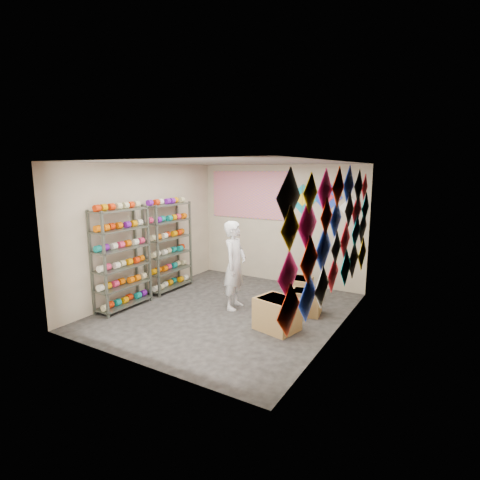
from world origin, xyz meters
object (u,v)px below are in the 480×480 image
Objects in this scene: shelf_rack_front at (122,259)px; shelf_rack_back at (169,247)px; carton_c at (299,289)px; carton_b at (306,302)px; shopkeeper at (235,265)px; carton_a at (277,314)px.

shelf_rack_back is (0.00, 1.30, 0.00)m from shelf_rack_front.
carton_b is at bearing -65.74° from carton_c.
shopkeeper is (1.82, 1.06, -0.12)m from shelf_rack_front.
shopkeeper is at bearing -172.38° from carton_b.
carton_b is (1.26, 0.40, -0.61)m from shopkeeper.
shelf_rack_front is 3.72× the size of carton_c.
carton_b is 0.78m from carton_c.
shelf_rack_back is at bearing 179.00° from carton_a.
carton_b is (0.15, 0.89, -0.05)m from carton_a.
shelf_rack_front is 1.30m from shelf_rack_back.
shelf_rack_front is 2.98× the size of carton_a.
shelf_rack_front is 3.51m from carton_c.
carton_a is 1.21× the size of carton_b.
carton_c is (2.69, 0.83, -0.73)m from shelf_rack_back.
shelf_rack_front reaches higher than carton_c.
shelf_rack_back is at bearing 173.00° from carton_b.
carton_a is at bearing -87.22° from carton_c.
shopkeeper is 1.34m from carton_a.
shelf_rack_front is at bearing -155.99° from carton_a.
shelf_rack_front is 3.06m from carton_a.
shopkeeper is at bearing 30.25° from shelf_rack_front.
carton_a is (2.93, -0.73, -0.68)m from shelf_rack_back.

